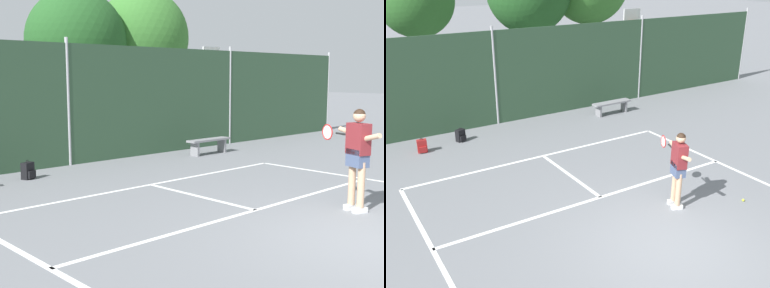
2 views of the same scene
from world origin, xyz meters
The scene contains 9 objects.
ground_plane centered at (0.00, 0.00, 0.00)m, with size 120.00×120.00×0.00m, color slate.
court_markings centered at (0.00, 0.65, 0.00)m, with size 8.30×11.10×0.01m.
chainlink_fence centered at (0.00, 9.00, 1.65)m, with size 26.09×0.09×3.45m.
basketball_hoop centered at (7.40, 10.84, 2.31)m, with size 0.90×0.67×3.55m.
tennis_player centered at (1.25, 1.19, 1.11)m, with size 0.48×1.40×1.85m.
tennis_ball centered at (2.82, 0.48, 0.03)m, with size 0.07×0.07×0.07m, color #CCE033.
backpack_red centered at (-3.00, 7.71, 0.19)m, with size 0.30×0.27×0.46m.
backpack_black centered at (-1.70, 7.99, 0.19)m, with size 0.33×0.32×0.46m.
courtside_bench centered at (4.16, 7.75, 0.36)m, with size 1.60×0.36×0.48m.
Camera 2 is at (-5.55, -5.38, 5.27)m, focal length 41.29 mm.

